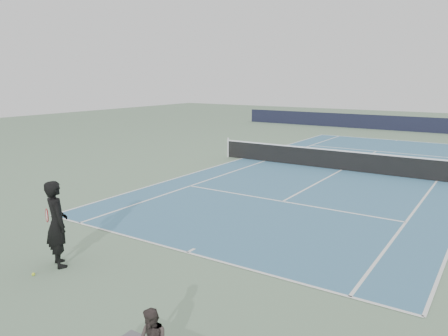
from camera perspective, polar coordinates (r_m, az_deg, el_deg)
The scene contains 6 objects.
ground at distance 21.42m, azimuth 15.10°, elevation -0.28°, with size 80.00×80.00×0.00m, color slate.
court_surface at distance 21.42m, azimuth 15.10°, elevation -0.26°, with size 10.97×23.77×0.01m, color teal.
tennis_net at distance 21.32m, azimuth 15.17°, elevation 1.05°, with size 12.90×0.10×1.07m.
windscreen_far at distance 38.58m, azimuth 23.58°, elevation 5.26°, with size 30.00×0.25×1.20m, color black.
tennis_player at distance 10.83m, azimuth -20.99°, elevation -6.80°, with size 0.93×0.81×2.04m.
tennis_ball at distance 10.83m, azimuth -23.63°, elevation -12.59°, with size 0.07×0.07×0.07m, color #CBE52F.
Camera 1 is at (6.39, -19.98, 4.33)m, focal length 35.00 mm.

